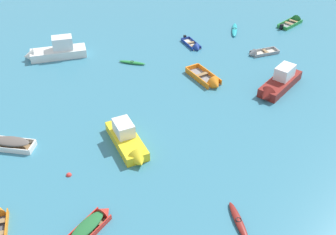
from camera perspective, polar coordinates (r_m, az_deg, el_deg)
name	(u,v)px	position (r m, az deg, el deg)	size (l,w,h in m)	color
motor_launch_maroon_cluster_inner	(279,83)	(38.00, 15.48, 4.72)	(5.65, 5.31, 2.27)	maroon
rowboat_green_center	(294,21)	(52.96, 17.57, 12.95)	(4.03, 3.39, 1.26)	gray
motor_launch_white_midfield_right	(54,51)	(43.76, -15.89, 9.08)	(6.47, 2.45, 2.50)	white
rowboat_orange_foreground_center	(210,81)	(37.90, 5.98, 5.14)	(3.05, 4.63, 1.44)	gray
rowboat_red_back_row_left	(94,222)	(25.38, -10.54, -14.45)	(3.15, 3.28, 1.03)	#99754C
rowboat_deep_blue_near_right	(194,47)	(44.43, 3.79, 10.05)	(1.89, 3.47, 0.99)	beige
kayak_turquoise_cluster_outer	(235,30)	(48.97, 9.45, 12.24)	(1.75, 3.76, 0.36)	teal
motor_launch_yellow_outer_right	(128,142)	(30.08, -5.67, -3.46)	(3.11, 5.74, 2.10)	yellow
kayak_maroon_far_back	(238,221)	(25.60, 10.00, -14.33)	(0.68, 3.13, 0.30)	maroon
kayak_green_midfield_left	(132,63)	(41.31, -5.13, 7.81)	(2.76, 1.52, 0.27)	#288C3D
rowboat_white_far_right	(4,143)	(32.61, -22.28, -3.37)	(3.98, 2.36, 1.21)	#99754C
rowboat_grey_near_left	(257,54)	(43.87, 12.51, 8.88)	(3.58, 1.75, 1.07)	beige
mooring_buoy_midfield	(69,175)	(28.95, -13.93, -7.99)	(0.39, 0.39, 0.39)	red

